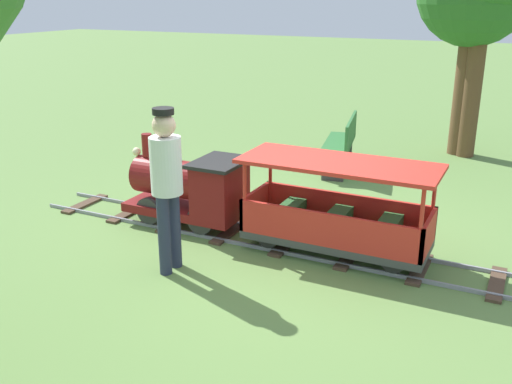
% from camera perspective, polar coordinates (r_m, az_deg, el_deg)
% --- Properties ---
extents(ground_plane, '(60.00, 60.00, 0.00)m').
position_cam_1_polar(ground_plane, '(6.38, 2.67, -5.10)').
color(ground_plane, '#608442').
extents(track, '(0.73, 5.70, 0.04)m').
position_cam_1_polar(track, '(6.49, 0.20, -4.49)').
color(track, gray).
rests_on(track, ground_plane).
extents(locomotive, '(0.69, 1.45, 1.01)m').
position_cam_1_polar(locomotive, '(6.72, -6.40, 0.48)').
color(locomotive, maroon).
rests_on(locomotive, ground_plane).
extents(passenger_car, '(0.79, 2.00, 0.97)m').
position_cam_1_polar(passenger_car, '(6.03, 7.93, -2.39)').
color(passenger_car, '#3F3F3F').
rests_on(passenger_car, ground_plane).
extents(conductor_person, '(0.30, 0.30, 1.62)m').
position_cam_1_polar(conductor_person, '(5.52, -8.79, 1.39)').
color(conductor_person, '#282D47').
rests_on(conductor_person, ground_plane).
extents(park_bench, '(1.35, 0.65, 0.82)m').
position_cam_1_polar(park_bench, '(9.00, 8.43, 4.71)').
color(park_bench, '#2D6B33').
rests_on(park_bench, ground_plane).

